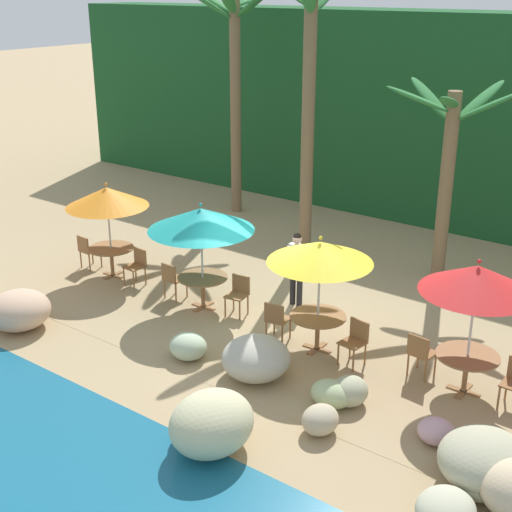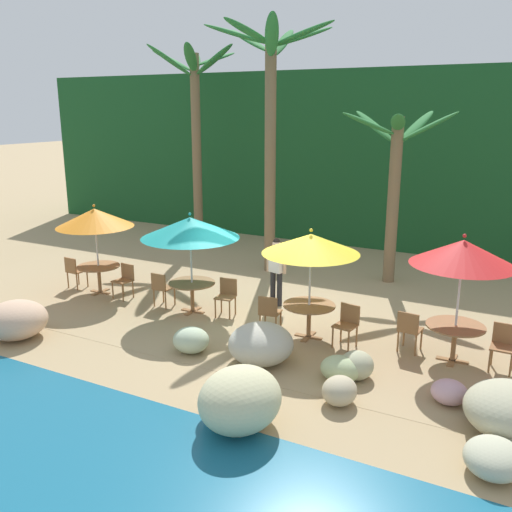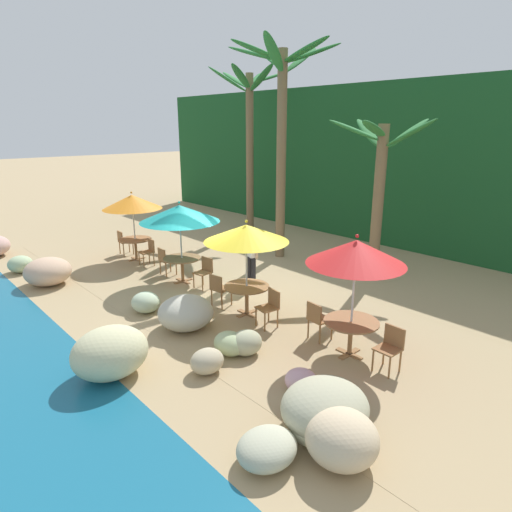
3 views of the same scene
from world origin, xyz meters
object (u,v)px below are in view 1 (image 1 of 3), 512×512
Objects in this scene: chair_teal_seaward at (239,292)px; palm_tree_nearest at (235,64)px; chair_yellow_seaward at (355,339)px; umbrella_orange at (107,197)px; dining_table_orange at (111,252)px; chair_orange_inland at (87,249)px; chair_yellow_inland at (276,319)px; chair_orange_seaward at (137,264)px; palm_tree_third at (449,153)px; dining_table_red at (467,361)px; chair_teal_inland at (172,278)px; umbrella_red at (477,279)px; umbrella_yellow at (320,252)px; umbrella_teal at (201,219)px; chair_red_inland at (420,352)px; palm_tree_second at (309,68)px; dining_table_teal at (203,282)px; waiter_in_white at (297,264)px; dining_table_yellow at (318,321)px.

chair_teal_seaward is 0.13× the size of palm_tree_nearest.
umbrella_orange is at bearing 178.16° from chair_yellow_seaward.
chair_orange_inland is (-0.85, -0.03, -0.10)m from dining_table_orange.
chair_yellow_inland is at bearing -4.40° from dining_table_orange.
chair_teal_seaward reaches higher than dining_table_orange.
dining_table_orange is (-0.00, -0.00, -1.40)m from umbrella_orange.
palm_tree_third is at bearing 38.76° from chair_orange_seaward.
umbrella_orange is 0.50× the size of palm_tree_third.
chair_teal_seaward is 3.09m from chair_yellow_seaward.
dining_table_red is (2.04, 0.27, 0.10)m from chair_yellow_seaward.
chair_teal_inland is 0.35× the size of umbrella_red.
chair_teal_inland is 6.88m from palm_tree_third.
umbrella_orange is 2.71× the size of chair_orange_inland.
chair_orange_seaward is 5.38m from umbrella_yellow.
umbrella_teal reaches higher than dining_table_red.
umbrella_yellow is 2.72× the size of chair_red_inland.
chair_teal_seaward is 1.00× the size of chair_yellow_inland.
chair_teal_inland is 1.00× the size of chair_red_inland.
palm_tree_third is (-1.58, 4.49, 2.61)m from chair_red_inland.
palm_tree_second reaches higher than chair_red_inland.
chair_red_inland is at bearing 1.00° from dining_table_teal.
waiter_in_white is at bearing 15.83° from dining_table_orange.
palm_tree_third is (7.33, 4.56, 2.61)m from chair_orange_inland.
dining_table_red is at bearing 7.41° from chair_yellow_seaward.
chair_orange_seaward is at bearing 178.15° from umbrella_teal.
chair_teal_inland is at bearing -1.56° from chair_orange_inland.
waiter_in_white is (-1.94, -3.24, -2.13)m from palm_tree_third.
dining_table_teal is at bearing -1.85° from chair_orange_seaward.
palm_tree_nearest reaches higher than umbrella_teal.
umbrella_orange is 0.34× the size of palm_tree_second.
palm_tree_nearest is (-7.71, 6.20, 3.99)m from chair_yellow_seaward.
palm_tree_second is at bearing 125.75° from dining_table_yellow.
chair_orange_inland is 1.00× the size of chair_teal_inland.
umbrella_red reaches higher than umbrella_orange.
palm_tree_second is (-5.02, 3.92, 4.30)m from chair_red_inland.
dining_table_red is at bearing 1.30° from chair_teal_inland.
waiter_in_white is (-0.65, 1.68, 0.47)m from chair_yellow_inland.
umbrella_teal is (3.82, -0.02, 1.55)m from chair_orange_inland.
chair_red_inland is (2.87, 0.44, 0.00)m from chair_yellow_inland.
dining_table_teal is 0.86m from chair_teal_seaward.
chair_teal_seaward is at bearing 14.30° from dining_table_teal.
chair_orange_inland and chair_yellow_inland have the same top height.
chair_orange_seaward is 0.51× the size of waiter_in_white.
dining_table_red is 5.68m from palm_tree_third.
dining_table_orange is 8.05m from chair_red_inland.
palm_tree_third is at bearing 31.89° from chair_orange_inland.
dining_table_red is 0.65× the size of waiter_in_white.
dining_table_teal is at bearing -0.94° from umbrella_orange.
chair_yellow_inland is 0.51× the size of waiter_in_white.
umbrella_teal is at bearing -179.00° from chair_red_inland.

